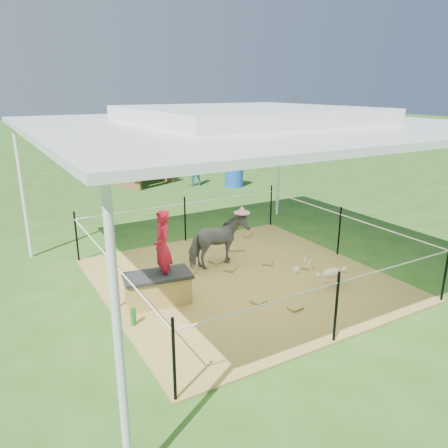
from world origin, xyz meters
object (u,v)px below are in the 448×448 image
straw_bale (158,290)px  green_bottle (133,316)px  picnic_table_near (143,172)px  picnic_table_far (217,158)px  foal (332,271)px  pony (218,242)px  trash_barrel (234,172)px  distant_person (193,168)px  woman (162,241)px

straw_bale → green_bottle: bearing=-140.7°
picnic_table_near → picnic_table_far: size_ratio=0.95×
green_bottle → foal: foal is taller
pony → picnic_table_near: (1.37, 7.73, -0.10)m
green_bottle → pony: bearing=31.1°
straw_bale → trash_barrel: size_ratio=0.99×
picnic_table_near → picnic_table_far: picnic_table_far is taller
pony → foal: 2.08m
foal → straw_bale: bearing=159.1°
foal → picnic_table_far: bearing=68.1°
foal → distant_person: 8.51m
foal → pony: bearing=122.8°
pony → trash_barrel: 6.98m
woman → trash_barrel: 8.46m
woman → pony: size_ratio=1.00×
picnic_table_far → pony: bearing=-124.7°
straw_bale → trash_barrel: bearing=50.8°
foal → picnic_table_far: (3.84, 10.69, 0.13)m
green_bottle → trash_barrel: bearing=49.9°
pony → picnic_table_far: size_ratio=0.55×
straw_bale → picnic_table_far: picnic_table_far is taller
green_bottle → woman: bearing=34.7°
straw_bale → foal: (2.69, -0.91, 0.06)m
green_bottle → foal: bearing=-8.1°
trash_barrel → picnic_table_far: 3.40m
trash_barrel → picnic_table_far: (1.15, 3.19, -0.05)m
straw_bale → picnic_table_near: size_ratio=0.48×
foal → distant_person: distant_person is taller
foal → distant_person: bearing=77.1°
pony → trash_barrel: (3.88, 5.80, -0.03)m
picnic_table_far → distant_person: distant_person is taller
foal → woman: bearing=158.4°
trash_barrel → distant_person: bearing=141.8°
straw_bale → woman: woman is taller
straw_bale → foal: bearing=-18.8°
straw_bale → woman: bearing=-0.0°
green_bottle → distant_person: 9.27m
distant_person → woman: bearing=72.7°
woman → pony: bearing=128.3°
woman → green_bottle: (-0.65, -0.45, -0.86)m
foal → picnic_table_far: 11.36m
straw_bale → foal: size_ratio=0.97×
woman → distant_person: 8.55m
pony → picnic_table_near: 7.85m
foal → green_bottle: bearing=169.7°
green_bottle → foal: (3.24, -0.46, 0.14)m
pony → woman: bearing=112.1°
green_bottle → distant_person: bearing=58.5°
trash_barrel → foal: bearing=-109.7°
picnic_table_near → straw_bale: bearing=-132.2°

